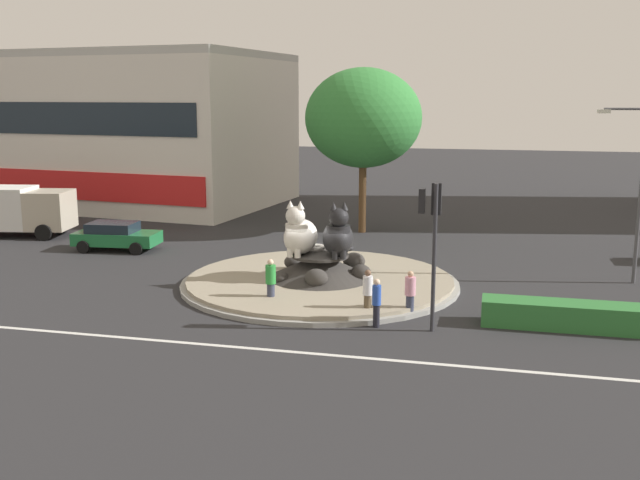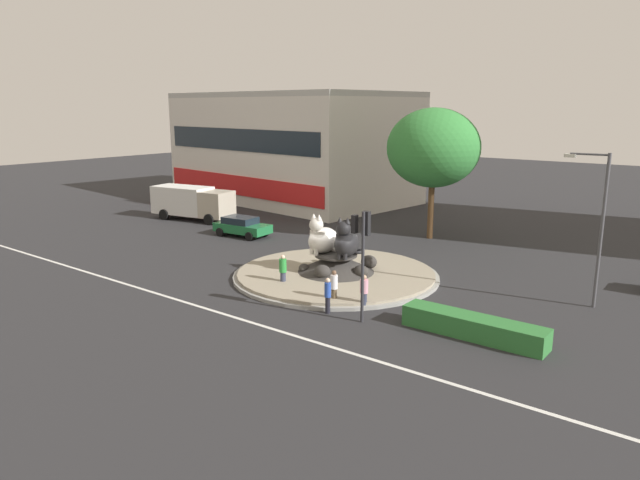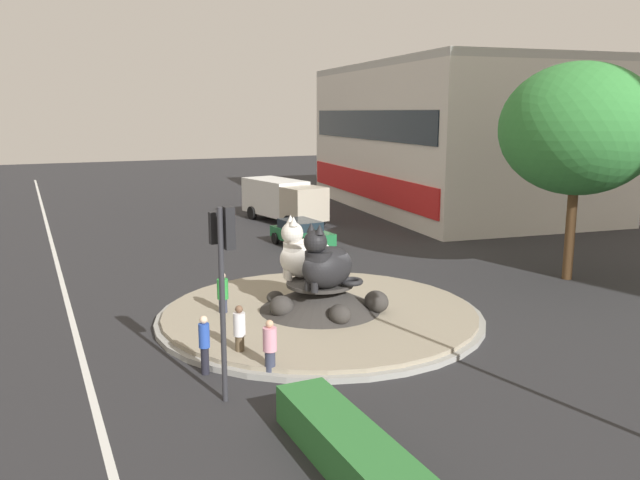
{
  "view_description": "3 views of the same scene",
  "coord_description": "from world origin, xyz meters",
  "px_view_note": "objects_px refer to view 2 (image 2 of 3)",
  "views": [
    {
      "loc": [
        6.99,
        -28.71,
        7.8
      ],
      "look_at": [
        0.26,
        -1.05,
        2.13
      ],
      "focal_mm": 41.08,
      "sensor_mm": 36.0,
      "label": 1
    },
    {
      "loc": [
        18.69,
        -25.63,
        9.41
      ],
      "look_at": [
        0.05,
        -1.53,
        2.42
      ],
      "focal_mm": 32.92,
      "sensor_mm": 36.0,
      "label": 2
    },
    {
      "loc": [
        20.02,
        -9.22,
        7.22
      ],
      "look_at": [
        0.44,
        -0.2,
        2.94
      ],
      "focal_mm": 36.27,
      "sensor_mm": 36.0,
      "label": 3
    }
  ],
  "objects_px": {
    "cat_statue_white": "(322,238)",
    "pedestrian_blue_shirt": "(328,294)",
    "hatchback_near_shophouse": "(242,226)",
    "broadleaf_tree_behind_island": "(433,148)",
    "pedestrian_white_shirt": "(334,286)",
    "streetlight_arm": "(598,220)",
    "shophouse_block": "(292,147)",
    "cat_statue_black": "(346,242)",
    "delivery_box_truck": "(192,201)",
    "pedestrian_green_shirt": "(283,270)",
    "traffic_light_mast": "(363,242)",
    "pedestrian_pink_shirt": "(364,291)"
  },
  "relations": [
    {
      "from": "pedestrian_green_shirt",
      "to": "hatchback_near_shophouse",
      "type": "height_order",
      "value": "pedestrian_green_shirt"
    },
    {
      "from": "shophouse_block",
      "to": "cat_statue_white",
      "type": "bearing_deg",
      "value": -39.73
    },
    {
      "from": "cat_statue_black",
      "to": "traffic_light_mast",
      "type": "height_order",
      "value": "traffic_light_mast"
    },
    {
      "from": "broadleaf_tree_behind_island",
      "to": "pedestrian_pink_shirt",
      "type": "height_order",
      "value": "broadleaf_tree_behind_island"
    },
    {
      "from": "broadleaf_tree_behind_island",
      "to": "pedestrian_white_shirt",
      "type": "distance_m",
      "value": 17.26
    },
    {
      "from": "hatchback_near_shophouse",
      "to": "streetlight_arm",
      "type": "bearing_deg",
      "value": -7.04
    },
    {
      "from": "traffic_light_mast",
      "to": "pedestrian_blue_shirt",
      "type": "bearing_deg",
      "value": 93.09
    },
    {
      "from": "cat_statue_white",
      "to": "delivery_box_truck",
      "type": "relative_size",
      "value": 0.31
    },
    {
      "from": "cat_statue_white",
      "to": "delivery_box_truck",
      "type": "distance_m",
      "value": 19.98
    },
    {
      "from": "hatchback_near_shophouse",
      "to": "delivery_box_truck",
      "type": "distance_m",
      "value": 8.19
    },
    {
      "from": "cat_statue_white",
      "to": "hatchback_near_shophouse",
      "type": "relative_size",
      "value": 0.53
    },
    {
      "from": "cat_statue_black",
      "to": "shophouse_block",
      "type": "xyz_separation_m",
      "value": [
        -21.16,
        20.44,
        3.17
      ]
    },
    {
      "from": "pedestrian_white_shirt",
      "to": "pedestrian_pink_shirt",
      "type": "bearing_deg",
      "value": -47.82
    },
    {
      "from": "traffic_light_mast",
      "to": "hatchback_near_shophouse",
      "type": "height_order",
      "value": "traffic_light_mast"
    },
    {
      "from": "traffic_light_mast",
      "to": "streetlight_arm",
      "type": "xyz_separation_m",
      "value": [
        7.55,
        8.32,
        0.59
      ]
    },
    {
      "from": "cat_statue_white",
      "to": "pedestrian_green_shirt",
      "type": "relative_size",
      "value": 1.31
    },
    {
      "from": "pedestrian_blue_shirt",
      "to": "pedestrian_green_shirt",
      "type": "bearing_deg",
      "value": -56.89
    },
    {
      "from": "cat_statue_white",
      "to": "broadleaf_tree_behind_island",
      "type": "height_order",
      "value": "broadleaf_tree_behind_island"
    },
    {
      "from": "pedestrian_green_shirt",
      "to": "broadleaf_tree_behind_island",
      "type": "bearing_deg",
      "value": -35.56
    },
    {
      "from": "broadleaf_tree_behind_island",
      "to": "delivery_box_truck",
      "type": "distance_m",
      "value": 20.64
    },
    {
      "from": "pedestrian_green_shirt",
      "to": "pedestrian_blue_shirt",
      "type": "height_order",
      "value": "pedestrian_green_shirt"
    },
    {
      "from": "shophouse_block",
      "to": "broadleaf_tree_behind_island",
      "type": "relative_size",
      "value": 2.67
    },
    {
      "from": "cat_statue_black",
      "to": "streetlight_arm",
      "type": "xyz_separation_m",
      "value": [
        11.74,
        3.59,
        2.07
      ]
    },
    {
      "from": "pedestrian_pink_shirt",
      "to": "delivery_box_truck",
      "type": "xyz_separation_m",
      "value": [
        -23.78,
        9.77,
        0.69
      ]
    },
    {
      "from": "pedestrian_white_shirt",
      "to": "hatchback_near_shophouse",
      "type": "xyz_separation_m",
      "value": [
        -14.42,
        8.13,
        -0.14
      ]
    },
    {
      "from": "traffic_light_mast",
      "to": "cat_statue_black",
      "type": "bearing_deg",
      "value": 41.13
    },
    {
      "from": "streetlight_arm",
      "to": "pedestrian_green_shirt",
      "type": "bearing_deg",
      "value": 22.23
    },
    {
      "from": "shophouse_block",
      "to": "cat_statue_black",
      "type": "bearing_deg",
      "value": -37.36
    },
    {
      "from": "cat_statue_white",
      "to": "pedestrian_blue_shirt",
      "type": "relative_size",
      "value": 1.35
    },
    {
      "from": "traffic_light_mast",
      "to": "shophouse_block",
      "type": "xyz_separation_m",
      "value": [
        -25.35,
        25.17,
        1.69
      ]
    },
    {
      "from": "hatchback_near_shophouse",
      "to": "delivery_box_truck",
      "type": "bearing_deg",
      "value": 160.59
    },
    {
      "from": "streetlight_arm",
      "to": "pedestrian_white_shirt",
      "type": "xyz_separation_m",
      "value": [
        -9.87,
        -7.25,
        -3.33
      ]
    },
    {
      "from": "shophouse_block",
      "to": "pedestrian_white_shirt",
      "type": "xyz_separation_m",
      "value": [
        23.03,
        -24.1,
        -4.44
      ]
    },
    {
      "from": "pedestrian_green_shirt",
      "to": "cat_statue_white",
      "type": "bearing_deg",
      "value": -39.72
    },
    {
      "from": "pedestrian_green_shirt",
      "to": "delivery_box_truck",
      "type": "xyz_separation_m",
      "value": [
        -18.5,
        9.56,
        0.63
      ]
    },
    {
      "from": "pedestrian_pink_shirt",
      "to": "cat_statue_white",
      "type": "bearing_deg",
      "value": 88.52
    },
    {
      "from": "pedestrian_blue_shirt",
      "to": "cat_statue_black",
      "type": "bearing_deg",
      "value": -98.08
    },
    {
      "from": "pedestrian_pink_shirt",
      "to": "streetlight_arm",
      "type": "bearing_deg",
      "value": -19.66
    },
    {
      "from": "traffic_light_mast",
      "to": "streetlight_arm",
      "type": "bearing_deg",
      "value": -42.66
    },
    {
      "from": "cat_statue_white",
      "to": "pedestrian_blue_shirt",
      "type": "xyz_separation_m",
      "value": [
        3.98,
        -4.75,
        -1.25
      ]
    },
    {
      "from": "shophouse_block",
      "to": "pedestrian_green_shirt",
      "type": "distance_m",
      "value": 30.67
    },
    {
      "from": "pedestrian_white_shirt",
      "to": "shophouse_block",
      "type": "bearing_deg",
      "value": 70.57
    },
    {
      "from": "pedestrian_white_shirt",
      "to": "hatchback_near_shophouse",
      "type": "relative_size",
      "value": 0.39
    },
    {
      "from": "cat_statue_black",
      "to": "traffic_light_mast",
      "type": "xyz_separation_m",
      "value": [
        4.19,
        -4.73,
        1.49
      ]
    },
    {
      "from": "pedestrian_pink_shirt",
      "to": "pedestrian_blue_shirt",
      "type": "distance_m",
      "value": 1.85
    },
    {
      "from": "cat_statue_white",
      "to": "pedestrian_green_shirt",
      "type": "bearing_deg",
      "value": 1.23
    },
    {
      "from": "streetlight_arm",
      "to": "hatchback_near_shophouse",
      "type": "relative_size",
      "value": 1.69
    },
    {
      "from": "shophouse_block",
      "to": "hatchback_near_shophouse",
      "type": "relative_size",
      "value": 5.71
    },
    {
      "from": "traffic_light_mast",
      "to": "cat_statue_white",
      "type": "bearing_deg",
      "value": 50.87
    },
    {
      "from": "cat_statue_white",
      "to": "hatchback_near_shophouse",
      "type": "bearing_deg",
      "value": -104.78
    }
  ]
}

